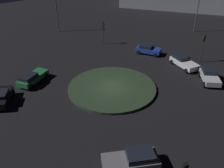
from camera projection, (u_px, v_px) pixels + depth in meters
ground_plane at (112, 88)px, 28.70m from camera, size 118.20×118.20×0.00m
roundabout_island at (112, 87)px, 28.62m from camera, size 10.71×10.71×0.31m
car_black at (1, 97)px, 25.62m from camera, size 3.75×4.18×1.49m
car_silver at (210, 76)px, 29.80m from camera, size 4.19×3.93×1.51m
car_green at (32, 78)px, 29.48m from camera, size 4.67×3.33×1.45m
car_blue at (148, 49)px, 37.60m from camera, size 3.08×4.24×1.43m
car_white at (184, 62)px, 33.55m from camera, size 3.25×4.82×1.50m
car_grey at (133, 160)px, 18.06m from camera, size 4.62×3.97×1.53m
traffic_light_east at (203, 43)px, 33.73m from camera, size 0.38×0.34×4.20m
traffic_light_northeast at (103, 29)px, 40.32m from camera, size 0.38×0.39×3.91m
streetlamp_north at (56, 2)px, 45.05m from camera, size 0.50×0.50×9.19m
streetlamp_east at (198, 5)px, 45.16m from camera, size 0.50×0.50×8.18m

